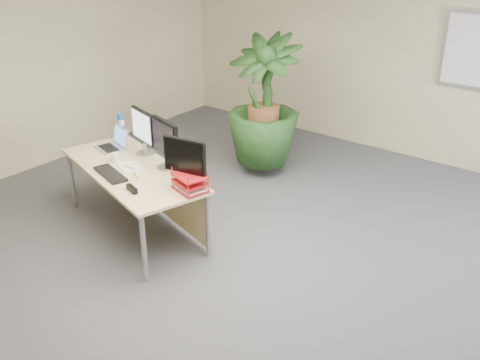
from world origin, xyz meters
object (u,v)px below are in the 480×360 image
Objects in this scene: floor_plant at (263,117)px; monitor_right at (165,141)px; monitor_left at (143,130)px; laptop at (114,143)px; desk at (142,179)px.

floor_plant is 1.83m from monitor_right.
monitor_left is 0.46m from monitor_right.
floor_plant is at bearing 67.20° from laptop.
floor_plant reaches higher than monitor_right.
monitor_right is (0.09, -1.81, 0.26)m from floor_plant.
monitor_left is 1.26× the size of laptop.
floor_plant is 2.95× the size of monitor_right.
floor_plant is 3.07× the size of monitor_left.
monitor_right is 1.31× the size of laptop.
monitor_right reaches higher than laptop.
monitor_left is at bearing -101.76° from floor_plant.
floor_plant reaches higher than desk.
monitor_left is at bearing 164.63° from monitor_right.
floor_plant reaches higher than laptop.
floor_plant is 1.93m from laptop.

